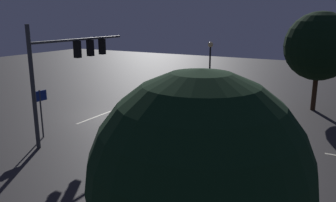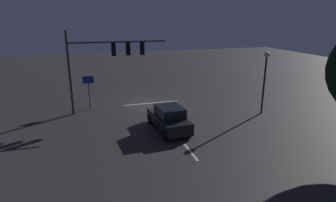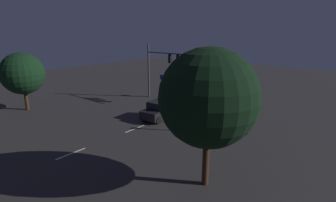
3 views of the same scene
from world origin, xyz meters
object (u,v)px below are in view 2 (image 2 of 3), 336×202
Objects in this scene: street_lamp_left_kerb at (265,71)px; traffic_signal_assembly at (106,57)px; route_sign at (89,85)px; car_approaching at (169,119)px.

traffic_signal_assembly is at bearing -18.90° from street_lamp_left_kerb.
traffic_signal_assembly reaches higher than route_sign.
route_sign is (13.25, -5.14, -1.42)m from street_lamp_left_kerb.
street_lamp_left_kerb reaches higher than car_approaching.
traffic_signal_assembly is at bearing 143.18° from route_sign.
street_lamp_left_kerb reaches higher than route_sign.
car_approaching is 8.66m from street_lamp_left_kerb.
traffic_signal_assembly is 3.07m from route_sign.
traffic_signal_assembly reaches higher than car_approaching.
car_approaching is (-3.63, 5.21, -3.71)m from traffic_signal_assembly.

